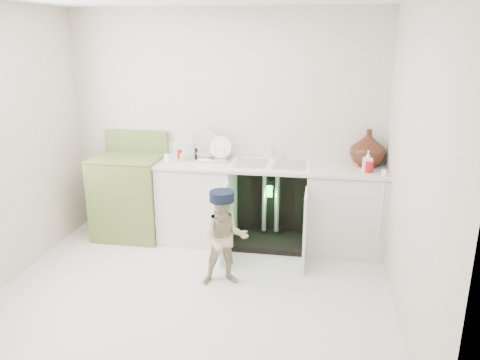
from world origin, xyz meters
name	(u,v)px	position (x,y,z in m)	size (l,w,h in m)	color
ground	(193,295)	(0.00, 0.00, 0.00)	(3.50, 3.50, 0.00)	silver
room_shell	(188,159)	(0.00, 0.00, 1.25)	(6.00, 5.50, 1.26)	beige
counter_run	(274,201)	(0.60, 1.21, 0.49)	(2.44, 1.02, 1.28)	silver
avocado_stove	(131,195)	(-1.03, 1.18, 0.48)	(0.75, 0.65, 1.16)	#5B7232
repair_worker	(225,238)	(0.25, 0.26, 0.45)	(0.62, 0.83, 0.89)	#BEB088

